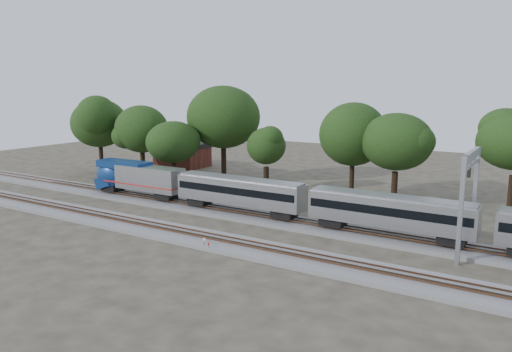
{
  "coord_description": "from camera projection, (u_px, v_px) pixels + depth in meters",
  "views": [
    {
      "loc": [
        34.2,
        -42.3,
        15.57
      ],
      "look_at": [
        4.86,
        5.0,
        5.33
      ],
      "focal_mm": 35.0,
      "sensor_mm": 36.0,
      "label": 1
    }
  ],
  "objects": [
    {
      "name": "switch_lever",
      "position": [
        214.0,
        246.0,
        48.31
      ],
      "size": [
        0.55,
        0.4,
        0.3
      ],
      "primitive_type": "cube",
      "rotation": [
        0.0,
        0.0,
        -0.21
      ],
      "color": "#512D19",
      "rests_on": "ground"
    },
    {
      "name": "switch_stand_white",
      "position": [
        204.0,
        242.0,
        47.82
      ],
      "size": [
        0.35,
        0.07,
        1.09
      ],
      "rotation": [
        0.0,
        0.0,
        -0.11
      ],
      "color": "#512D19",
      "rests_on": "ground"
    },
    {
      "name": "tree_5",
      "position": [
        353.0,
        134.0,
        67.93
      ],
      "size": [
        9.04,
        9.04,
        12.74
      ],
      "color": "black",
      "rests_on": "ground"
    },
    {
      "name": "tree_3",
      "position": [
        223.0,
        117.0,
        79.24
      ],
      "size": [
        10.62,
        10.62,
        14.97
      ],
      "color": "black",
      "rests_on": "ground"
    },
    {
      "name": "tree_0",
      "position": [
        99.0,
        123.0,
        86.68
      ],
      "size": [
        9.09,
        9.09,
        12.81
      ],
      "color": "black",
      "rests_on": "ground"
    },
    {
      "name": "track_near",
      "position": [
        172.0,
        232.0,
        52.51
      ],
      "size": [
        160.0,
        5.0,
        0.73
      ],
      "color": "slate",
      "rests_on": "ground"
    },
    {
      "name": "brick_building",
      "position": [
        182.0,
        155.0,
        95.79
      ],
      "size": [
        9.55,
        6.81,
        4.53
      ],
      "rotation": [
        0.0,
        0.0,
        -0.01
      ],
      "color": "maroon",
      "rests_on": "ground"
    },
    {
      "name": "signal_gantry",
      "position": [
        470.0,
        179.0,
        45.51
      ],
      "size": [
        0.67,
        7.96,
        9.68
      ],
      "color": "gray",
      "rests_on": "ground"
    },
    {
      "name": "switch_stand_red",
      "position": [
        209.0,
        246.0,
        47.12
      ],
      "size": [
        0.27,
        0.11,
        0.87
      ],
      "rotation": [
        0.0,
        0.0,
        -0.31
      ],
      "color": "#512D19",
      "rests_on": "ground"
    },
    {
      "name": "tree_4",
      "position": [
        266.0,
        146.0,
        72.96
      ],
      "size": [
        6.8,
        6.8,
        9.58
      ],
      "color": "black",
      "rests_on": "ground"
    },
    {
      "name": "ground",
      "position": [
        196.0,
        225.0,
        55.9
      ],
      "size": [
        160.0,
        160.0,
        0.0
      ],
      "primitive_type": "plane",
      "color": "#383328",
      "rests_on": "ground"
    },
    {
      "name": "track_far",
      "position": [
        227.0,
        212.0,
        60.87
      ],
      "size": [
        160.0,
        5.0,
        0.73
      ],
      "color": "slate",
      "rests_on": "ground"
    },
    {
      "name": "train",
      "position": [
        490.0,
        224.0,
        45.2
      ],
      "size": [
        105.15,
        3.0,
        4.42
      ],
      "color": "#B9BBC1",
      "rests_on": "ground"
    },
    {
      "name": "tree_6",
      "position": [
        397.0,
        142.0,
        63.3
      ],
      "size": [
        8.54,
        8.54,
        12.03
      ],
      "color": "black",
      "rests_on": "ground"
    },
    {
      "name": "tree_1",
      "position": [
        141.0,
        129.0,
        81.48
      ],
      "size": [
        8.52,
        8.52,
        12.01
      ],
      "color": "black",
      "rests_on": "ground"
    },
    {
      "name": "tree_2",
      "position": [
        173.0,
        142.0,
        75.61
      ],
      "size": [
        7.09,
        7.09,
        9.99
      ],
      "color": "black",
      "rests_on": "ground"
    }
  ]
}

